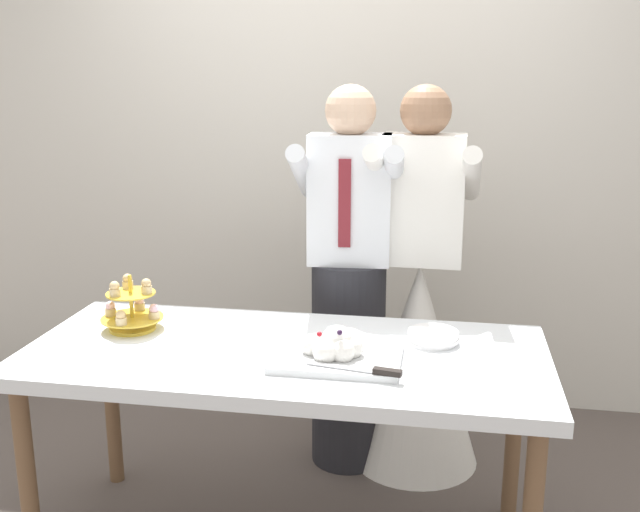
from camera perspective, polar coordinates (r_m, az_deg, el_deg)
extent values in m
cube|color=beige|center=(3.81, 1.89, 10.20)|extent=(5.20, 0.10, 2.90)
cube|color=silver|center=(2.58, -2.73, -7.74)|extent=(1.80, 0.80, 0.05)
cylinder|color=brown|center=(2.77, -21.67, -16.02)|extent=(0.06, 0.06, 0.72)
cylinder|color=brown|center=(3.27, -15.81, -10.79)|extent=(0.06, 0.06, 0.72)
cylinder|color=brown|center=(2.99, 14.74, -13.15)|extent=(0.06, 0.06, 0.72)
cylinder|color=gold|center=(2.84, -14.27, -5.40)|extent=(0.17, 0.17, 0.01)
cylinder|color=gold|center=(2.81, -14.39, -3.50)|extent=(0.01, 0.01, 0.21)
cylinder|color=gold|center=(2.83, -14.32, -4.66)|extent=(0.23, 0.23, 0.01)
cylinder|color=#D1B784|center=(2.79, -12.69, -4.46)|extent=(0.04, 0.04, 0.03)
sphere|color=#EAB7C6|center=(2.78, -12.72, -3.99)|extent=(0.04, 0.04, 0.04)
cylinder|color=#D1B784|center=(2.90, -13.78, -3.80)|extent=(0.04, 0.04, 0.03)
sphere|color=#EAB7C6|center=(2.89, -13.80, -3.35)|extent=(0.04, 0.04, 0.04)
cylinder|color=#D1B784|center=(2.86, -15.89, -4.18)|extent=(0.04, 0.04, 0.03)
sphere|color=#EAB7C6|center=(2.86, -15.92, -3.72)|extent=(0.04, 0.04, 0.04)
cylinder|color=#D1B784|center=(2.75, -15.12, -4.88)|extent=(0.04, 0.04, 0.03)
sphere|color=#D6B27A|center=(2.74, -15.15, -4.41)|extent=(0.04, 0.04, 0.04)
cylinder|color=gold|center=(2.80, -14.43, -2.82)|extent=(0.18, 0.18, 0.01)
cylinder|color=#D1B784|center=(2.77, -13.26, -2.54)|extent=(0.04, 0.04, 0.03)
sphere|color=#D6B27A|center=(2.77, -13.29, -2.07)|extent=(0.04, 0.04, 0.04)
cylinder|color=#D1B784|center=(2.86, -14.64, -2.15)|extent=(0.04, 0.04, 0.03)
sphere|color=#D6B27A|center=(2.85, -14.67, -1.69)|extent=(0.04, 0.04, 0.04)
cylinder|color=#D1B784|center=(2.77, -15.58, -2.72)|extent=(0.04, 0.04, 0.03)
sphere|color=#D6B27A|center=(2.76, -15.61, -2.25)|extent=(0.04, 0.04, 0.04)
cube|color=silver|center=(2.46, 1.35, -7.88)|extent=(0.42, 0.31, 0.02)
sphere|color=white|center=(2.44, 2.44, -7.07)|extent=(0.08, 0.08, 0.08)
sphere|color=white|center=(2.50, 2.30, -6.54)|extent=(0.09, 0.09, 0.09)
sphere|color=white|center=(2.50, 0.84, -6.59)|extent=(0.07, 0.07, 0.07)
sphere|color=white|center=(2.46, -0.58, -6.90)|extent=(0.08, 0.08, 0.08)
sphere|color=white|center=(2.40, 0.41, -7.40)|extent=(0.08, 0.08, 0.08)
sphere|color=white|center=(2.41, 1.75, -7.37)|extent=(0.08, 0.08, 0.08)
sphere|color=white|center=(2.44, 1.35, -6.64)|extent=(0.11, 0.11, 0.11)
sphere|color=#DB474C|center=(2.43, 1.33, -5.76)|extent=(0.02, 0.02, 0.02)
sphere|color=#2D1938|center=(2.43, 1.41, -5.61)|extent=(0.02, 0.02, 0.02)
sphere|color=#2D1938|center=(2.47, 1.42, -5.60)|extent=(0.02, 0.02, 0.02)
sphere|color=#B21923|center=(2.42, -0.04, -6.06)|extent=(0.02, 0.02, 0.02)
sphere|color=#2D1938|center=(2.38, 1.53, -5.92)|extent=(0.02, 0.02, 0.02)
sphere|color=#2D1938|center=(2.43, 0.98, -5.76)|extent=(0.02, 0.02, 0.02)
cube|color=silver|center=(2.35, 1.66, -8.59)|extent=(0.23, 0.06, 0.00)
cube|color=black|center=(2.31, 5.24, -8.92)|extent=(0.09, 0.04, 0.02)
cylinder|color=white|center=(2.66, 8.64, -6.51)|extent=(0.18, 0.18, 0.01)
cylinder|color=white|center=(2.65, 8.80, -6.30)|extent=(0.18, 0.18, 0.01)
cylinder|color=white|center=(2.65, 8.73, -6.08)|extent=(0.18, 0.18, 0.01)
cylinder|color=white|center=(2.64, 8.74, -5.86)|extent=(0.18, 0.18, 0.01)
cylinder|color=#232328|center=(3.28, 2.19, -8.25)|extent=(0.32, 0.32, 0.92)
cube|color=white|center=(3.08, 2.32, 4.40)|extent=(0.35, 0.22, 0.54)
sphere|color=#D8B293|center=(3.04, 2.38, 11.18)|extent=(0.21, 0.21, 0.21)
cylinder|color=white|center=(3.09, -1.35, 6.45)|extent=(0.11, 0.49, 0.28)
cylinder|color=white|center=(3.06, 5.76, 6.32)|extent=(0.11, 0.49, 0.28)
cube|color=maroon|center=(2.98, 1.91, 4.07)|extent=(0.05, 0.02, 0.36)
cone|color=white|center=(3.30, 7.52, -8.23)|extent=(0.56, 0.56, 0.92)
cube|color=white|center=(3.10, 7.95, 4.34)|extent=(0.35, 0.21, 0.54)
sphere|color=#997054|center=(3.06, 8.19, 11.08)|extent=(0.21, 0.21, 0.21)
cylinder|color=white|center=(3.10, 4.56, 6.45)|extent=(0.09, 0.49, 0.28)
cylinder|color=white|center=(3.08, 11.63, 6.15)|extent=(0.09, 0.49, 0.28)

